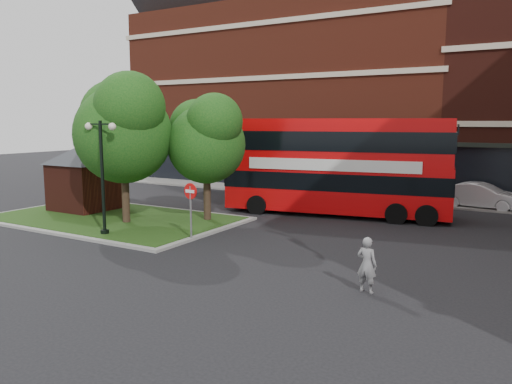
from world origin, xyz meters
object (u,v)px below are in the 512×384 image
Objects in this scene: bus at (336,160)px; woman at (367,265)px; car_silver at (353,192)px; car_white at (482,196)px.

bus is 7.22× the size of woman.
car_silver is (-5.85, 15.45, -0.19)m from woman.
woman is at bearing -74.08° from bus.
car_silver is 0.84× the size of car_white.
car_silver is at bearing -62.13° from woman.
bus reaches higher than car_silver.
car_silver is at bearing 87.25° from bus.
car_white is (1.24, 16.95, -0.09)m from woman.
car_white is at bearing 32.27° from bus.
bus is 4.99m from car_silver.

